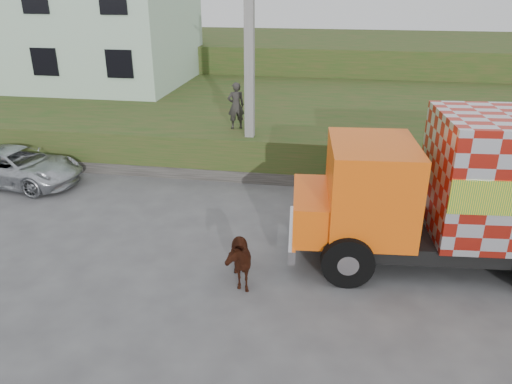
% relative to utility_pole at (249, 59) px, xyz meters
% --- Properties ---
extents(ground, '(120.00, 120.00, 0.00)m').
position_rel_utility_pole_xyz_m(ground, '(1.00, -4.60, -4.08)').
color(ground, '#474749').
rests_on(ground, ground).
extents(embankment, '(40.00, 12.00, 1.50)m').
position_rel_utility_pole_xyz_m(embankment, '(1.00, 5.40, -3.33)').
color(embankment, '#254B19').
rests_on(embankment, ground).
extents(embankment_far, '(40.00, 12.00, 3.00)m').
position_rel_utility_pole_xyz_m(embankment_far, '(1.00, 17.40, -2.58)').
color(embankment_far, '#254B19').
rests_on(embankment_far, ground).
extents(retaining_strip, '(16.00, 0.50, 0.40)m').
position_rel_utility_pole_xyz_m(retaining_strip, '(-1.00, -0.40, -3.88)').
color(retaining_strip, '#595651').
rests_on(retaining_strip, ground).
extents(building, '(10.00, 8.00, 6.00)m').
position_rel_utility_pole_xyz_m(building, '(-10.00, 8.40, 0.42)').
color(building, '#ADCAAF').
rests_on(building, embankment).
extents(utility_pole, '(1.20, 0.30, 8.00)m').
position_rel_utility_pole_xyz_m(utility_pole, '(0.00, 0.00, 0.00)').
color(utility_pole, gray).
rests_on(utility_pole, ground).
extents(cargo_truck, '(8.55, 3.50, 3.73)m').
position_rel_utility_pole_xyz_m(cargo_truck, '(6.63, -4.75, -2.16)').
color(cargo_truck, black).
rests_on(cargo_truck, ground).
extents(cow, '(1.17, 1.64, 1.26)m').
position_rel_utility_pole_xyz_m(cow, '(0.86, -6.59, -3.44)').
color(cow, '#311C0C').
rests_on(cow, ground).
extents(suv, '(4.65, 2.50, 1.24)m').
position_rel_utility_pole_xyz_m(suv, '(-7.69, -1.94, -3.45)').
color(suv, '#9DA0A6').
rests_on(suv, ground).
extents(pedestrian, '(0.72, 0.61, 1.66)m').
position_rel_utility_pole_xyz_m(pedestrian, '(-0.65, 0.87, -1.74)').
color(pedestrian, '#312F2B').
rests_on(pedestrian, embankment).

